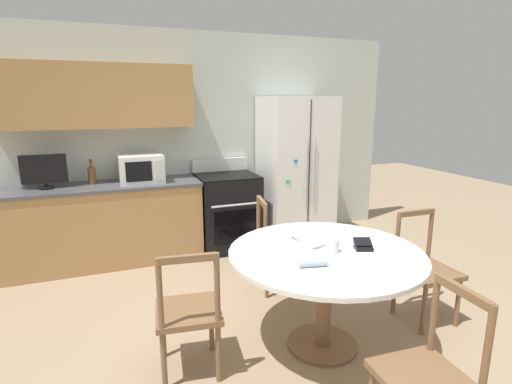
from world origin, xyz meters
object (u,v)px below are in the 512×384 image
at_px(oven_range, 227,211).
at_px(microwave, 141,169).
at_px(refrigerator, 296,170).
at_px(countertop_tv, 44,170).
at_px(candle_glass, 332,246).
at_px(counter_bottle, 92,175).
at_px(dining_chair_left, 188,313).
at_px(dining_chair_near, 428,377).
at_px(dining_chair_far, 278,246).
at_px(dining_chair_right, 425,270).
at_px(wallet, 363,245).

height_order(oven_range, microwave, microwave).
bearing_deg(refrigerator, countertop_tv, 178.86).
bearing_deg(candle_glass, counter_bottle, 123.77).
xyz_separation_m(refrigerator, dining_chair_left, (-1.85, -2.13, -0.49)).
bearing_deg(counter_bottle, dining_chair_near, -64.81).
bearing_deg(dining_chair_far, dining_chair_right, 54.96).
distance_m(counter_bottle, candle_glass, 2.86).
bearing_deg(dining_chair_far, refrigerator, 157.83).
bearing_deg(counter_bottle, oven_range, -4.17).
relative_size(refrigerator, counter_bottle, 6.82).
height_order(countertop_tv, dining_chair_left, countertop_tv).
height_order(counter_bottle, dining_chair_left, counter_bottle).
bearing_deg(dining_chair_right, dining_chair_left, 0.39).
relative_size(microwave, dining_chair_right, 0.52).
distance_m(refrigerator, countertop_tv, 2.87).
xyz_separation_m(countertop_tv, dining_chair_left, (1.01, -2.19, -0.66)).
bearing_deg(dining_chair_far, counter_bottle, -119.22).
distance_m(microwave, wallet, 2.67).
bearing_deg(countertop_tv, candle_glass, -48.30).
bearing_deg(wallet, microwave, 119.36).
height_order(counter_bottle, dining_chair_far, counter_bottle).
bearing_deg(counter_bottle, dining_chair_right, -42.29).
bearing_deg(dining_chair_right, microwave, -46.50).
bearing_deg(candle_glass, countertop_tv, 131.70).
relative_size(dining_chair_right, candle_glass, 9.80).
height_order(dining_chair_right, wallet, dining_chair_right).
xyz_separation_m(microwave, candle_glass, (1.07, -2.28, -0.26)).
bearing_deg(counter_bottle, microwave, -10.04).
xyz_separation_m(dining_chair_far, wallet, (0.20, -1.04, 0.35)).
bearing_deg(counter_bottle, dining_chair_left, -76.00).
distance_m(microwave, dining_chair_left, 2.27).
relative_size(refrigerator, microwave, 3.91).
xyz_separation_m(microwave, dining_chair_right, (2.01, -2.21, -0.62)).
distance_m(microwave, counter_bottle, 0.53).
xyz_separation_m(refrigerator, candle_glass, (-0.83, -2.22, -0.13)).
xyz_separation_m(refrigerator, counter_bottle, (-2.41, 0.15, 0.08)).
xyz_separation_m(countertop_tv, dining_chair_far, (2.07, -1.28, -0.66)).
xyz_separation_m(oven_range, dining_chair_left, (-0.94, -2.16, -0.03)).
bearing_deg(refrigerator, oven_range, 177.72).
relative_size(countertop_tv, counter_bottle, 1.62).
height_order(microwave, countertop_tv, countertop_tv).
distance_m(refrigerator, counter_bottle, 2.42).
distance_m(oven_range, candle_glass, 2.28).
bearing_deg(dining_chair_left, dining_chair_near, -39.01).
xyz_separation_m(refrigerator, microwave, (-1.90, 0.05, 0.13)).
bearing_deg(microwave, dining_chair_left, -88.68).
bearing_deg(dining_chair_right, refrigerator, -85.77).
bearing_deg(counter_bottle, refrigerator, -3.46).
height_order(dining_chair_near, wallet, dining_chair_near).
height_order(microwave, dining_chair_far, microwave).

